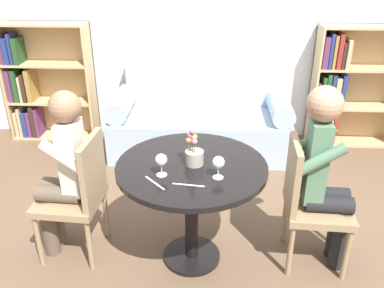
{
  "coord_description": "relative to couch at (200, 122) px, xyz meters",
  "views": [
    {
      "loc": [
        0.12,
        -2.24,
        1.99
      ],
      "look_at": [
        0.0,
        0.05,
        0.87
      ],
      "focal_mm": 38.0,
      "sensor_mm": 36.0,
      "label": 1
    }
  ],
  "objects": [
    {
      "name": "person_right",
      "position": [
        0.85,
        -1.7,
        0.38
      ],
      "size": [
        0.43,
        0.35,
        1.27
      ],
      "rotation": [
        0.0,
        0.0,
        1.52
      ],
      "color": "black",
      "rests_on": "ground_plane"
    },
    {
      "name": "flower_vase",
      "position": [
        0.01,
        -1.73,
        0.51
      ],
      "size": [
        0.12,
        0.12,
        0.25
      ],
      "color": "#9E9384",
      "rests_on": "round_table"
    },
    {
      "name": "knife_left_setting",
      "position": [
        -0.01,
        -1.98,
        0.44
      ],
      "size": [
        0.19,
        0.04,
        0.0
      ],
      "color": "silver",
      "rests_on": "round_table"
    },
    {
      "name": "round_table",
      "position": [
        0.0,
        -1.73,
        0.3
      ],
      "size": [
        0.96,
        0.96,
        0.75
      ],
      "color": "black",
      "rests_on": "ground_plane"
    },
    {
      "name": "chair_right",
      "position": [
        0.77,
        -1.69,
        0.18
      ],
      "size": [
        0.44,
        0.44,
        0.9
      ],
      "rotation": [
        0.0,
        0.0,
        1.52
      ],
      "color": "#937A56",
      "rests_on": "ground_plane"
    },
    {
      "name": "person_left",
      "position": [
        -0.86,
        -1.68,
        0.34
      ],
      "size": [
        0.43,
        0.36,
        1.21
      ],
      "rotation": [
        0.0,
        0.0,
        -1.64
      ],
      "color": "brown",
      "rests_on": "ground_plane"
    },
    {
      "name": "fork_left_setting",
      "position": [
        -0.2,
        -1.97,
        0.44
      ],
      "size": [
        0.14,
        0.15,
        0.0
      ],
      "color": "silver",
      "rests_on": "round_table"
    },
    {
      "name": "wine_glass_left",
      "position": [
        -0.17,
        -1.87,
        0.54
      ],
      "size": [
        0.07,
        0.07,
        0.14
      ],
      "color": "white",
      "rests_on": "round_table"
    },
    {
      "name": "couch",
      "position": [
        0.0,
        0.0,
        0.0
      ],
      "size": [
        1.83,
        0.8,
        0.92
      ],
      "color": "#9EB2C6",
      "rests_on": "ground_plane"
    },
    {
      "name": "back_wall",
      "position": [
        0.0,
        0.42,
        1.04
      ],
      "size": [
        5.2,
        0.05,
        2.7
      ],
      "color": "silver",
      "rests_on": "ground_plane"
    },
    {
      "name": "wine_glass_right",
      "position": [
        0.17,
        -1.88,
        0.54
      ],
      "size": [
        0.07,
        0.07,
        0.14
      ],
      "color": "white",
      "rests_on": "round_table"
    },
    {
      "name": "chair_left",
      "position": [
        -0.77,
        -1.69,
        0.18
      ],
      "size": [
        0.45,
        0.45,
        0.9
      ],
      "rotation": [
        0.0,
        0.0,
        -1.64
      ],
      "color": "#937A56",
      "rests_on": "ground_plane"
    },
    {
      "name": "bookshelf_right",
      "position": [
        1.54,
        0.27,
        0.33
      ],
      "size": [
        0.95,
        0.28,
        1.28
      ],
      "color": "tan",
      "rests_on": "ground_plane"
    },
    {
      "name": "ground_plane",
      "position": [
        0.0,
        -1.73,
        -0.31
      ],
      "size": [
        16.0,
        16.0,
        0.0
      ],
      "primitive_type": "plane",
      "color": "brown"
    },
    {
      "name": "bookshelf_left",
      "position": [
        -1.79,
        0.27,
        0.29
      ],
      "size": [
        0.95,
        0.28,
        1.28
      ],
      "color": "tan",
      "rests_on": "ground_plane"
    }
  ]
}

